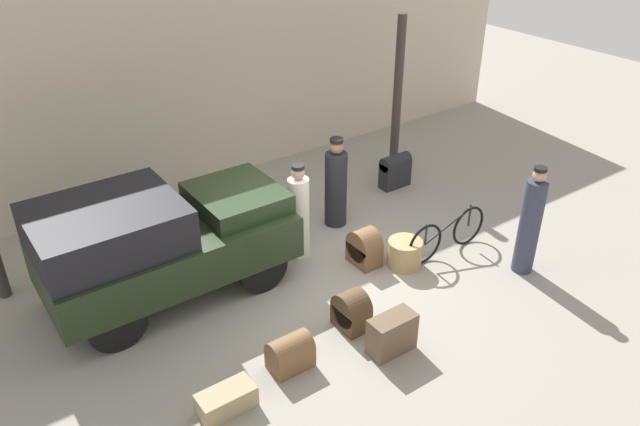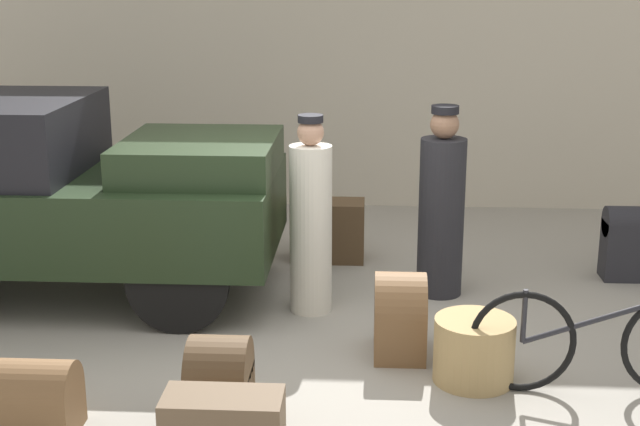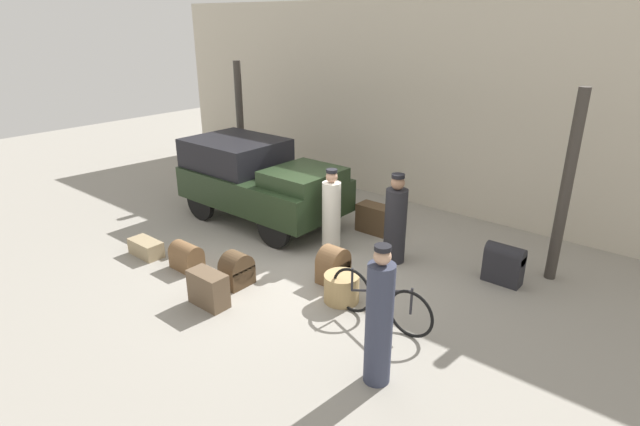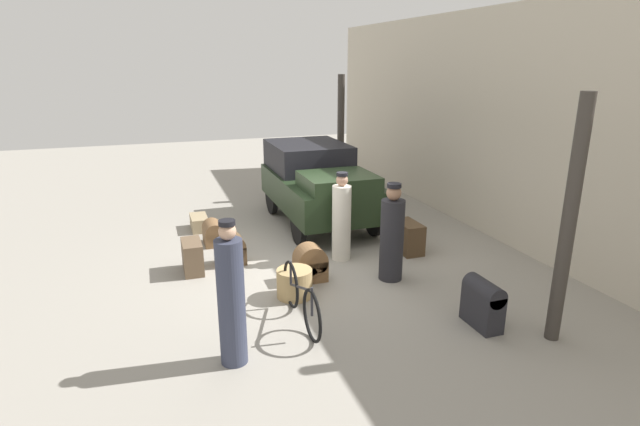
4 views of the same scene
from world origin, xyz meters
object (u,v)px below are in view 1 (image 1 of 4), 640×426
Objects in this scene: suitcase_small_leather at (226,400)px; trunk_large_brown at (392,334)px; wicker_basket at (405,253)px; conductor_in_dark_uniform at (530,224)px; trunk_wicker_pale at (261,205)px; trunk_umber_medium at (364,248)px; porter_carrying_trunk at (299,215)px; porter_lifting_near_truck at (336,186)px; truck at (157,240)px; suitcase_black_upright at (351,311)px; suitcase_tan_flat at (395,170)px; trunk_barrel_dark at (290,353)px; bicycle at (447,234)px.

trunk_large_brown reaches higher than suitcase_small_leather.
conductor_in_dark_uniform is at bearing -39.27° from wicker_basket.
trunk_umber_medium is (0.63, -2.14, -0.00)m from trunk_wicker_pale.
porter_carrying_trunk is 3.47m from suitcase_small_leather.
porter_lifting_near_truck reaches higher than wicker_basket.
trunk_wicker_pale is at bearing 53.95° from suitcase_small_leather.
truck is 2.94m from suitcase_black_upright.
conductor_in_dark_uniform is 4.55m from trunk_wicker_pale.
wicker_basket is at bearing -46.01° from porter_carrying_trunk.
trunk_umber_medium is (2.93, -1.11, -0.66)m from truck.
truck is at bearing -172.90° from suitcase_tan_flat.
trunk_large_brown is 0.70m from suitcase_black_upright.
truck is at bearing 123.70° from trunk_large_brown.
trunk_barrel_dark is (-2.73, -0.87, -0.00)m from wicker_basket.
bicycle reaches higher than suitcase_tan_flat.
truck is 2.26m from porter_carrying_trunk.
trunk_wicker_pale is at bearing 125.31° from bicycle.
wicker_basket is at bearing 23.38° from suitcase_black_upright.
trunk_large_brown is (-1.36, -3.08, -0.47)m from porter_lifting_near_truck.
trunk_umber_medium is 2.05m from trunk_large_brown.
porter_lifting_near_truck is at bearing 44.39° from trunk_barrel_dark.
porter_lifting_near_truck is (-0.11, 1.69, 0.52)m from wicker_basket.
bicycle is 2.95× the size of suitcase_black_upright.
suitcase_tan_flat reaches higher than trunk_umber_medium.
trunk_wicker_pale is 1.13× the size of trunk_umber_medium.
porter_lifting_near_truck is 1.01× the size of porter_carrying_trunk.
wicker_basket is 1.76m from suitcase_black_upright.
bicycle is 3.09× the size of wicker_basket.
truck is 3.56m from trunk_large_brown.
truck is 3.81m from wicker_basket.
suitcase_small_leather is 4.45m from trunk_wicker_pale.
trunk_large_brown is (-0.99, -1.80, -0.01)m from trunk_umber_medium.
trunk_wicker_pale is at bearing 113.66° from wicker_basket.
truck reaches higher than porter_carrying_trunk.
truck reaches higher than trunk_barrel_dark.
suitcase_black_upright is at bearing -156.62° from wicker_basket.
bicycle is 4.62m from suitcase_small_leather.
trunk_wicker_pale reaches higher than trunk_barrel_dark.
trunk_umber_medium is 1.58m from suitcase_black_upright.
suitcase_tan_flat is at bearing 40.87° from suitcase_black_upright.
trunk_large_brown is at bearing -151.19° from bicycle.
truck is 5.20× the size of suitcase_small_leather.
bicycle is 2.64× the size of trunk_large_brown.
porter_carrying_trunk is 2.53× the size of trunk_large_brown.
suitcase_black_upright is (-3.05, 0.48, -0.57)m from conductor_in_dark_uniform.
porter_carrying_trunk is 3.05m from suitcase_tan_flat.
wicker_basket is 0.64m from trunk_umber_medium.
suitcase_tan_flat reaches higher than suitcase_black_upright.
porter_carrying_trunk is 2.04m from suitcase_black_upright.
conductor_in_dark_uniform is at bearing -39.50° from trunk_umber_medium.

